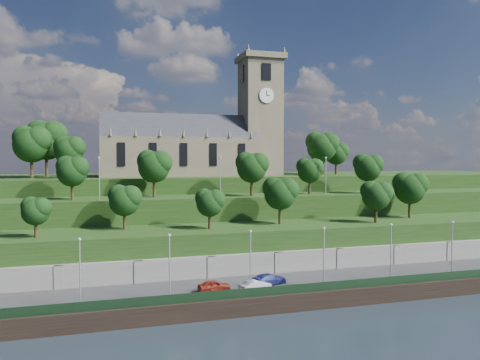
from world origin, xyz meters
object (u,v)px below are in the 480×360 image
object	(u,v)px
church	(201,140)
car_middle	(255,286)
car_left	(214,286)
car_right	(269,279)

from	to	relation	value
church	car_middle	world-z (taller)	church
church	car_left	xyz separation A→B (m)	(-6.92, -41.36, -19.81)
church	car_middle	bearing A→B (deg)	-92.54
church	car_right	bearing A→B (deg)	-88.94
car_left	car_right	world-z (taller)	car_right
car_left	car_right	xyz separation A→B (m)	(7.67, 0.91, 0.03)
church	car_right	distance (m)	45.03
car_left	car_middle	size ratio (longest dim) A/B	0.99
car_middle	church	bearing A→B (deg)	-18.24
car_left	car_middle	distance (m)	5.22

